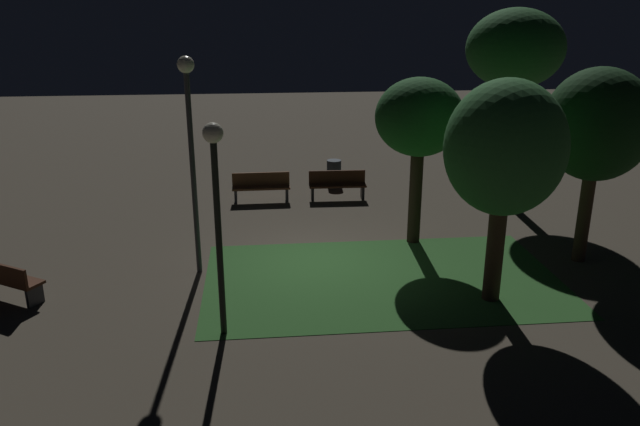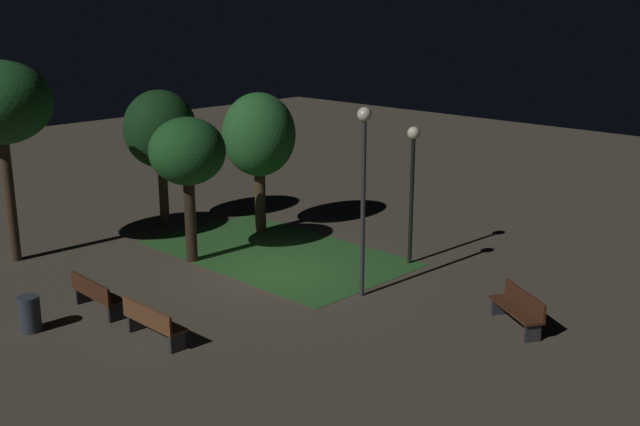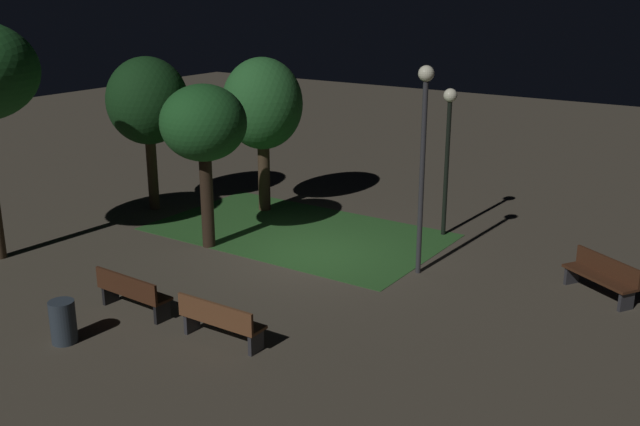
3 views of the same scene
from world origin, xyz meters
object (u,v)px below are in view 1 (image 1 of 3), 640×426
Objects in this scene: bench_front_left at (3,278)px; tree_left_canopy at (515,50)px; tree_right_canopy at (419,119)px; bench_corner at (261,186)px; tree_back_right at (505,150)px; lamp_post_near_wall at (190,132)px; lamp_post_path_center at (216,193)px; tree_lawn_side at (597,126)px; bench_back_row at (337,184)px; trash_bin at (334,172)px.

tree_left_canopy is at bearing -155.51° from bench_front_left.
bench_corner is at bearing -45.53° from tree_right_canopy.
lamp_post_near_wall is (6.21, -2.03, 0.08)m from tree_back_right.
tree_right_canopy is 0.73× the size of tree_left_canopy.
tree_back_right is 7.71m from tree_left_canopy.
tree_right_canopy is at bearing -76.51° from tree_back_right.
lamp_post_path_center is at bearing 42.34° from tree_right_canopy.
lamp_post_near_wall is at bearing 14.38° from tree_right_canopy.
tree_lawn_side is at bearing -147.90° from tree_back_right.
bench_front_left is at bearing 49.52° from bench_corner.
bench_corner is 8.61m from lamp_post_path_center.
tree_lawn_side is 0.79× the size of tree_left_canopy.
tree_right_canopy reaches higher than bench_front_left.
bench_back_row is 1.00× the size of bench_corner.
lamp_post_near_wall reaches higher than tree_back_right.
bench_front_left is 0.45× the size of lamp_post_path_center.
bench_front_left is 10.56m from tree_back_right.
tree_back_right is 5.61m from lamp_post_path_center.
bench_corner is 2.99m from trash_bin.
lamp_post_near_wall is at bearing -76.60° from lamp_post_path_center.
bench_front_left is 5.50m from lamp_post_path_center.
tree_left_canopy reaches higher than bench_front_left.
bench_back_row is 10.11m from bench_front_left.
tree_lawn_side is 5.44× the size of trash_bin.
tree_lawn_side is 3.39m from tree_back_right.
bench_back_row is at bearing -72.65° from tree_back_right.
bench_corner is 0.43× the size of tree_right_canopy.
lamp_post_path_center is (-4.63, 1.90, 2.28)m from bench_front_left.
tree_left_canopy is 1.45× the size of lamp_post_path_center.
tree_back_right is at bearing 32.10° from tree_lawn_side.
tree_back_right is 5.43× the size of trash_bin.
bench_back_row is 8.11m from tree_lawn_side.
tree_right_canopy is 6.38m from lamp_post_path_center.
bench_corner is 0.39× the size of tree_back_right.
tree_right_canopy is (-9.34, -2.39, 2.73)m from bench_front_left.
tree_left_canopy is at bearing -137.13° from lamp_post_path_center.
lamp_post_path_center is (0.80, 8.26, 2.28)m from bench_corner.
lamp_post_near_wall is (3.91, 5.36, 2.80)m from bench_back_row.
lamp_post_near_wall reaches higher than tree_right_canopy.
tree_back_right is 1.15× the size of lamp_post_path_center.
lamp_post_path_center is (8.39, 2.68, -0.51)m from tree_lawn_side.
bench_back_row is 9.16m from lamp_post_path_center.
bench_corner is 0.39× the size of tree_lawn_side.
bench_front_left reaches higher than trash_bin.
tree_right_canopy is 1.06× the size of lamp_post_path_center.
trash_bin is (-0.09, -1.64, -0.06)m from bench_back_row.
lamp_post_near_wall is at bearing 28.44° from tree_left_canopy.
bench_corner is at bearing 33.16° from trash_bin.
tree_back_right is (-0.82, 3.41, -0.01)m from tree_right_canopy.
lamp_post_near_wall is 1.22× the size of lamp_post_path_center.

